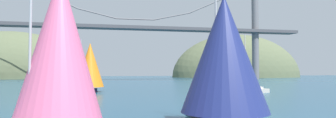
% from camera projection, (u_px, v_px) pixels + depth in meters
% --- Properties ---
extents(headland_right, '(72.37, 44.00, 47.06)m').
position_uv_depth(headland_right, '(237.00, 77.00, 166.06)').
color(headland_right, '#5B6647').
rests_on(headland_right, ground_plane).
extents(headland_left, '(74.13, 44.00, 44.51)m').
position_uv_depth(headland_left, '(10.00, 78.00, 142.34)').
color(headland_left, '#5B6647').
rests_on(headland_left, ground_plane).
extents(suspension_bridge, '(135.84, 6.00, 42.84)m').
position_uv_depth(suspension_bridge, '(135.00, 26.00, 115.36)').
color(suspension_bridge, slate).
rests_on(suspension_bridge, ground_plane).
extents(sailboat_scarlet_sail, '(8.98, 6.03, 9.62)m').
position_uv_depth(sailboat_scarlet_sail, '(239.00, 64.00, 48.29)').
color(sailboat_scarlet_sail, '#B7B2A8').
rests_on(sailboat_scarlet_sail, ground_plane).
extents(sailboat_orange_sail, '(8.19, 4.95, 9.09)m').
position_uv_depth(sailboat_orange_sail, '(89.00, 66.00, 52.13)').
color(sailboat_orange_sail, '#191E4C').
rests_on(sailboat_orange_sail, ground_plane).
extents(sailboat_navy_sail, '(6.16, 9.97, 9.88)m').
position_uv_depth(sailboat_navy_sail, '(223.00, 57.00, 20.09)').
color(sailboat_navy_sail, black).
rests_on(sailboat_navy_sail, ground_plane).
extents(sailboat_pink_spinnaker, '(8.84, 7.32, 10.71)m').
position_uv_depth(sailboat_pink_spinnaker, '(58.00, 49.00, 16.79)').
color(sailboat_pink_spinnaker, black).
rests_on(sailboat_pink_spinnaker, ground_plane).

